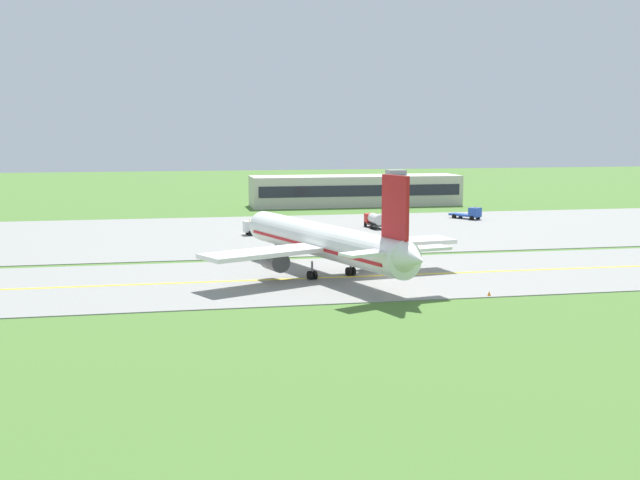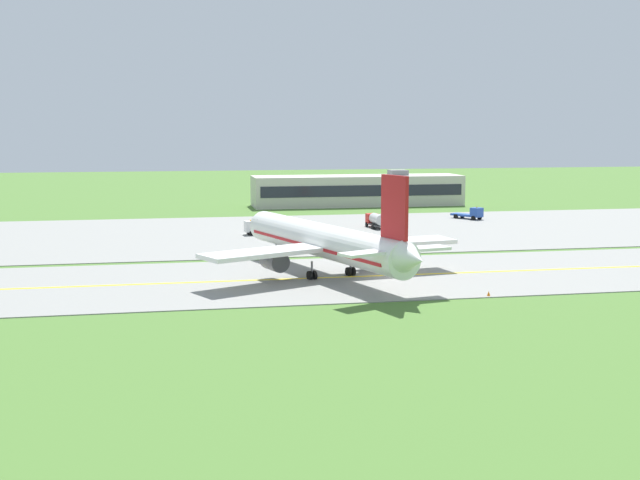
{
  "view_description": "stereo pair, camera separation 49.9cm",
  "coord_description": "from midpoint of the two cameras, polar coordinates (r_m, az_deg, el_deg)",
  "views": [
    {
      "loc": [
        -26.25,
        -90.6,
        17.31
      ],
      "look_at": [
        -7.21,
        4.0,
        4.0
      ],
      "focal_mm": 45.22,
      "sensor_mm": 36.0,
      "label": 1
    },
    {
      "loc": [
        -25.76,
        -90.7,
        17.31
      ],
      "look_at": [
        -7.21,
        4.0,
        4.0
      ],
      "focal_mm": 45.22,
      "sensor_mm": 36.0,
      "label": 2
    }
  ],
  "objects": [
    {
      "name": "service_truck_catering",
      "position": [
        141.69,
        4.06,
        1.44
      ],
      "size": [
        2.58,
        6.09,
        2.65
      ],
      "color": "red",
      "rests_on": "ground"
    },
    {
      "name": "airplane_lead",
      "position": [
        95.03,
        0.52,
        -0.12
      ],
      "size": [
        31.81,
        38.75,
        12.7
      ],
      "color": "white",
      "rests_on": "ground"
    },
    {
      "name": "taxiway_strip",
      "position": [
        95.87,
        4.85,
        -2.55
      ],
      "size": [
        240.0,
        28.0,
        0.1
      ],
      "primitive_type": "cube",
      "color": "gray",
      "rests_on": "ground"
    },
    {
      "name": "service_truck_fuel",
      "position": [
        132.92,
        -3.93,
        1.02
      ],
      "size": [
        6.19,
        2.85,
        2.6
      ],
      "color": "silver",
      "rests_on": "ground"
    },
    {
      "name": "service_truck_baggage",
      "position": [
        157.78,
        10.75,
        1.85
      ],
      "size": [
        5.14,
        6.51,
        2.59
      ],
      "color": "#264CA5",
      "rests_on": "ground"
    },
    {
      "name": "taxiway_centreline",
      "position": [
        95.86,
        4.85,
        -2.51
      ],
      "size": [
        220.0,
        0.6,
        0.01
      ],
      "primitive_type": "cube",
      "color": "yellow",
      "rests_on": "taxiway_strip"
    },
    {
      "name": "ground_plane",
      "position": [
        95.88,
        4.85,
        -2.58
      ],
      "size": [
        500.0,
        500.0,
        0.0
      ],
      "primitive_type": "plane",
      "color": "#47702D"
    },
    {
      "name": "apron_pad",
      "position": [
        138.53,
        4.07,
        0.68
      ],
      "size": [
        140.0,
        52.0,
        0.1
      ],
      "primitive_type": "cube",
      "color": "gray",
      "rests_on": "ground"
    },
    {
      "name": "traffic_cone_near_edge",
      "position": [
        85.82,
        12.01,
        -3.75
      ],
      "size": [
        0.44,
        0.44,
        0.6
      ],
      "primitive_type": "cone",
      "color": "orange",
      "rests_on": "ground"
    },
    {
      "name": "terminal_building",
      "position": [
        184.01,
        2.76,
        3.52
      ],
      "size": [
        47.72,
        11.01,
        8.03
      ],
      "color": "beige",
      "rests_on": "ground"
    }
  ]
}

